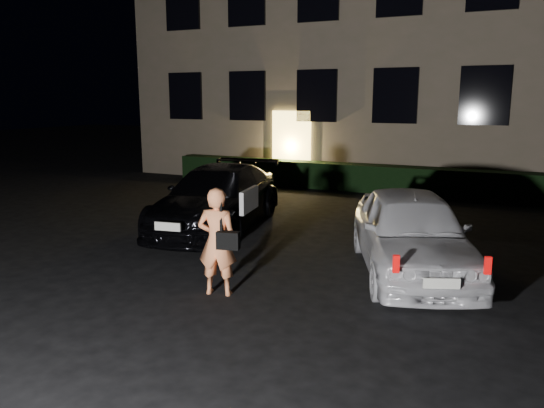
% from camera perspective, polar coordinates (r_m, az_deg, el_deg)
% --- Properties ---
extents(ground, '(80.00, 80.00, 0.00)m').
position_cam_1_polar(ground, '(7.55, -6.14, -11.59)').
color(ground, black).
rests_on(ground, ground).
extents(building, '(20.00, 8.11, 12.00)m').
position_cam_1_polar(building, '(21.45, 15.90, 19.15)').
color(building, '#6C624D').
rests_on(building, ground).
extents(hedge, '(15.00, 0.70, 0.85)m').
position_cam_1_polar(hedge, '(17.01, 12.41, 2.60)').
color(hedge, black).
rests_on(hedge, ground).
extents(sedan, '(2.73, 5.08, 1.40)m').
position_cam_1_polar(sedan, '(12.15, -5.91, 0.69)').
color(sedan, black).
rests_on(sedan, ground).
extents(hatch, '(3.12, 4.52, 1.43)m').
position_cam_1_polar(hatch, '(9.26, 14.74, -2.91)').
color(hatch, white).
rests_on(hatch, ground).
extents(man, '(0.74, 0.53, 1.65)m').
position_cam_1_polar(man, '(7.98, -5.88, -4.03)').
color(man, '#FF9157').
rests_on(man, ground).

